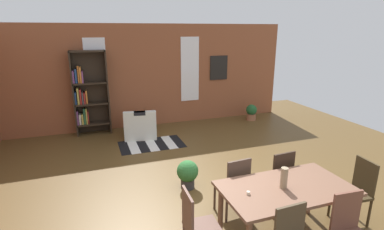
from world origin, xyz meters
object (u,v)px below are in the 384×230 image
at_px(dining_chair_far_left, 234,185).
at_px(bookshelf_tall, 88,94).
at_px(dining_table, 286,193).
at_px(potted_plant_by_shelf, 251,112).
at_px(dining_chair_head_left, 197,225).
at_px(vase_on_table, 284,178).
at_px(dining_chair_far_right, 278,177).
at_px(armchair_white, 140,126).
at_px(dining_chair_head_right, 356,189).
at_px(potted_plant_corner, 188,173).

height_order(dining_chair_far_left, bookshelf_tall, bookshelf_tall).
xyz_separation_m(dining_table, potted_plant_by_shelf, (2.42, 4.91, -0.43)).
bearing_deg(dining_chair_head_left, vase_on_table, -0.13).
height_order(dining_chair_far_right, potted_plant_by_shelf, dining_chair_far_right).
relative_size(vase_on_table, armchair_white, 0.29).
bearing_deg(dining_chair_head_left, dining_chair_head_right, -0.21).
relative_size(dining_chair_head_right, bookshelf_tall, 0.43).
height_order(bookshelf_tall, potted_plant_by_shelf, bookshelf_tall).
distance_m(dining_chair_head_left, potted_plant_by_shelf, 6.11).
xyz_separation_m(dining_chair_far_right, armchair_white, (-1.45, 3.89, -0.23)).
relative_size(dining_table, dining_chair_far_left, 1.76).
xyz_separation_m(dining_chair_head_right, potted_plant_by_shelf, (1.21, 4.92, -0.26)).
distance_m(dining_table, vase_on_table, 0.24).
bearing_deg(dining_table, vase_on_table, 180.00).
distance_m(potted_plant_by_shelf, potted_plant_corner, 4.52).
bearing_deg(dining_chair_head_right, potted_plant_corner, 139.14).
height_order(potted_plant_by_shelf, potted_plant_corner, potted_plant_corner).
bearing_deg(armchair_white, dining_table, -76.87).
bearing_deg(dining_chair_far_left, potted_plant_by_shelf, 56.57).
xyz_separation_m(dining_chair_far_right, dining_chair_head_left, (-1.59, -0.69, 0.00)).
bearing_deg(vase_on_table, dining_chair_head_left, 179.87).
bearing_deg(potted_plant_by_shelf, dining_chair_head_right, -103.78).
distance_m(dining_chair_head_right, potted_plant_by_shelf, 5.07).
xyz_separation_m(dining_chair_head_left, armchair_white, (0.14, 4.57, -0.23)).
bearing_deg(potted_plant_by_shelf, dining_chair_far_right, -115.74).
bearing_deg(dining_chair_far_left, dining_chair_head_right, -23.80).
distance_m(vase_on_table, potted_plant_by_shelf, 5.54).
bearing_deg(dining_chair_head_left, dining_chair_far_right, 23.39).
bearing_deg(dining_chair_far_right, bookshelf_tall, 120.01).
distance_m(dining_table, armchair_white, 4.72).
height_order(dining_chair_far_right, armchair_white, dining_chair_far_right).
bearing_deg(dining_table, bookshelf_tall, 113.26).
bearing_deg(vase_on_table, potted_plant_corner, 112.55).
xyz_separation_m(dining_table, dining_chair_head_left, (-1.21, 0.00, -0.17)).
bearing_deg(vase_on_table, dining_chair_far_left, 114.86).
relative_size(dining_chair_head_right, armchair_white, 1.03).
distance_m(dining_chair_far_right, dining_chair_far_left, 0.75).
height_order(armchair_white, potted_plant_corner, armchair_white).
xyz_separation_m(dining_table, dining_chair_head_right, (1.21, -0.01, -0.17)).
distance_m(dining_table, potted_plant_by_shelf, 5.49).
distance_m(dining_table, potted_plant_corner, 1.89).
bearing_deg(dining_chair_far_right, dining_chair_far_left, 179.99).
bearing_deg(dining_chair_far_right, dining_chair_head_right, -40.04).
xyz_separation_m(dining_table, vase_on_table, (-0.05, 0.00, 0.23)).
relative_size(dining_chair_far_right, potted_plant_corner, 1.86).
xyz_separation_m(bookshelf_tall, potted_plant_corner, (1.52, -3.59, -0.80)).
relative_size(vase_on_table, dining_chair_head_left, 0.29).
relative_size(vase_on_table, dining_chair_far_left, 0.29).
height_order(dining_chair_far_left, potted_plant_by_shelf, dining_chair_far_left).
distance_m(dining_chair_head_right, armchair_white, 5.12).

